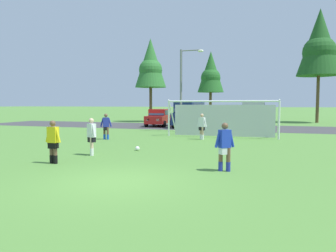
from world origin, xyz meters
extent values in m
plane|color=#518438|center=(0.00, 15.00, 0.00)|extent=(400.00, 400.00, 0.00)
cube|color=#3D3D3F|center=(0.00, 22.04, 0.00)|extent=(52.00, 8.40, 0.01)
sphere|color=white|center=(-1.87, 5.78, 0.11)|extent=(0.22, 0.22, 0.22)
sphere|color=black|center=(-1.87, 5.78, 0.12)|extent=(0.08, 0.08, 0.08)
sphere|color=red|center=(-1.81, 5.78, 0.11)|extent=(0.07, 0.07, 0.07)
cylinder|color=white|center=(4.77, 13.02, 1.22)|extent=(0.12, 0.12, 2.44)
cylinder|color=white|center=(-2.54, 12.90, 1.22)|extent=(0.12, 0.12, 2.44)
cylinder|color=white|center=(1.11, 12.96, 2.44)|extent=(7.32, 0.24, 0.12)
cylinder|color=white|center=(4.76, 13.92, 1.34)|extent=(0.12, 1.95, 2.46)
cylinder|color=white|center=(-2.56, 13.80, 1.34)|extent=(0.12, 1.95, 2.46)
cube|color=silver|center=(1.10, 13.96, 1.10)|extent=(6.95, 0.16, 2.20)
cylinder|color=brown|center=(-3.71, 1.82, 0.40)|extent=(0.14, 0.14, 0.80)
cylinder|color=brown|center=(-3.51, 1.79, 0.40)|extent=(0.14, 0.14, 0.80)
cylinder|color=black|center=(-3.71, 1.82, 0.16)|extent=(0.15, 0.15, 0.32)
cylinder|color=black|center=(-3.51, 1.79, 0.16)|extent=(0.15, 0.15, 0.32)
cube|color=black|center=(-3.61, 1.80, 0.72)|extent=(0.34, 0.22, 0.28)
cube|color=yellow|center=(-3.61, 1.80, 1.10)|extent=(0.38, 0.24, 0.60)
sphere|color=brown|center=(-3.61, 1.80, 1.53)|extent=(0.22, 0.22, 0.22)
cylinder|color=yellow|center=(-3.86, 1.84, 1.08)|extent=(0.23, 0.09, 0.55)
cylinder|color=yellow|center=(-3.36, 1.76, 1.08)|extent=(0.23, 0.09, 0.55)
cylinder|color=beige|center=(-3.32, 4.07, 0.40)|extent=(0.14, 0.14, 0.80)
cylinder|color=beige|center=(-3.21, 3.86, 0.40)|extent=(0.14, 0.14, 0.80)
cylinder|color=white|center=(-3.32, 4.07, 0.16)|extent=(0.15, 0.15, 0.32)
cylinder|color=white|center=(-3.21, 3.86, 0.16)|extent=(0.15, 0.15, 0.32)
cube|color=black|center=(-3.27, 3.96, 0.72)|extent=(0.40, 0.35, 0.28)
cube|color=white|center=(-3.27, 3.96, 1.10)|extent=(0.45, 0.39, 0.60)
sphere|color=beige|center=(-3.27, 3.96, 1.53)|extent=(0.22, 0.22, 0.22)
cylinder|color=white|center=(-3.47, 4.11, 1.08)|extent=(0.24, 0.19, 0.55)
cylinder|color=white|center=(-3.06, 3.81, 1.08)|extent=(0.24, 0.19, 0.55)
cylinder|color=tan|center=(0.18, 11.41, 0.40)|extent=(0.14, 0.14, 0.80)
cylinder|color=tan|center=(0.03, 11.62, 0.40)|extent=(0.14, 0.14, 0.80)
cylinder|color=white|center=(0.18, 11.41, 0.16)|extent=(0.15, 0.15, 0.32)
cylinder|color=white|center=(0.03, 11.62, 0.16)|extent=(0.15, 0.15, 0.32)
cube|color=black|center=(0.10, 11.52, 0.72)|extent=(0.39, 0.30, 0.28)
cube|color=white|center=(0.10, 11.52, 1.10)|extent=(0.43, 0.33, 0.60)
sphere|color=tan|center=(0.10, 11.52, 1.53)|extent=(0.22, 0.22, 0.22)
cylinder|color=white|center=(0.33, 11.41, 1.08)|extent=(0.24, 0.15, 0.55)
cylinder|color=white|center=(-0.13, 11.62, 1.08)|extent=(0.24, 0.15, 0.55)
cylinder|color=brown|center=(-5.58, 9.63, 0.40)|extent=(0.14, 0.14, 0.80)
cylinder|color=brown|center=(-5.84, 9.68, 0.40)|extent=(0.14, 0.14, 0.80)
cylinder|color=blue|center=(-5.58, 9.63, 0.16)|extent=(0.15, 0.15, 0.32)
cylinder|color=blue|center=(-5.84, 9.68, 0.16)|extent=(0.15, 0.15, 0.32)
cube|color=black|center=(-5.71, 9.65, 0.72)|extent=(0.40, 0.36, 0.28)
cube|color=#232D99|center=(-5.71, 9.65, 1.10)|extent=(0.45, 0.40, 0.60)
sphere|color=brown|center=(-5.71, 9.65, 1.53)|extent=(0.22, 0.22, 0.22)
cylinder|color=#232D99|center=(-5.47, 9.75, 1.08)|extent=(0.24, 0.20, 0.55)
cylinder|color=#232D99|center=(-5.94, 9.56, 1.08)|extent=(0.24, 0.20, 0.55)
cylinder|color=brown|center=(2.64, 2.41, 0.40)|extent=(0.14, 0.14, 0.80)
cylinder|color=brown|center=(2.89, 2.43, 0.40)|extent=(0.14, 0.14, 0.80)
cylinder|color=#232D99|center=(2.64, 2.41, 0.16)|extent=(0.15, 0.15, 0.32)
cylinder|color=#232D99|center=(2.89, 2.43, 0.16)|extent=(0.15, 0.15, 0.32)
cube|color=silver|center=(2.77, 2.42, 0.72)|extent=(0.40, 0.39, 0.28)
cube|color=#1E38B7|center=(2.77, 2.42, 1.10)|extent=(0.44, 0.43, 0.60)
sphere|color=brown|center=(2.77, 2.42, 1.53)|extent=(0.22, 0.22, 0.22)
cylinder|color=#1E38B7|center=(2.56, 2.28, 1.08)|extent=(0.23, 0.22, 0.55)
cylinder|color=#1E38B7|center=(2.98, 2.56, 1.08)|extent=(0.23, 0.22, 0.55)
cube|color=red|center=(-6.46, 21.81, 0.70)|extent=(2.10, 4.32, 0.76)
cube|color=red|center=(-6.47, 21.96, 1.40)|extent=(1.80, 2.21, 0.64)
cube|color=#28384C|center=(-6.40, 21.00, 1.38)|extent=(1.55, 0.42, 0.55)
cube|color=#28384C|center=(-5.63, 22.02, 1.40)|extent=(0.17, 1.78, 0.45)
cube|color=white|center=(-5.82, 19.80, 0.75)|extent=(0.29, 0.10, 0.20)
cube|color=white|center=(-6.80, 19.72, 0.75)|extent=(0.29, 0.10, 0.20)
cube|color=#B21414|center=(-6.11, 23.91, 0.75)|extent=(0.29, 0.10, 0.20)
cube|color=#B21414|center=(-7.10, 23.83, 0.75)|extent=(0.29, 0.10, 0.20)
cylinder|color=black|center=(-5.47, 20.58, 0.32)|extent=(0.29, 0.66, 0.64)
cylinder|color=black|center=(-7.26, 20.45, 0.32)|extent=(0.29, 0.66, 0.64)
cylinder|color=black|center=(-5.65, 23.18, 0.32)|extent=(0.29, 0.66, 0.64)
cylinder|color=black|center=(-7.45, 23.05, 0.32)|extent=(0.29, 0.66, 0.64)
cube|color=navy|center=(-3.18, 21.29, 0.87)|extent=(2.31, 4.93, 1.10)
cube|color=navy|center=(-3.17, 21.49, 1.97)|extent=(2.11, 4.22, 1.10)
cube|color=#28384C|center=(-3.32, 19.53, 1.95)|extent=(1.70, 0.58, 0.91)
cube|color=#28384C|center=(-2.26, 21.42, 1.97)|extent=(0.30, 3.48, 0.77)
cube|color=white|center=(-2.82, 18.90, 0.92)|extent=(0.29, 0.10, 0.20)
cube|color=white|center=(-3.90, 18.98, 0.92)|extent=(0.29, 0.10, 0.20)
cube|color=#B21414|center=(-2.47, 23.60, 0.92)|extent=(0.29, 0.10, 0.20)
cube|color=#B21414|center=(-3.55, 23.69, 0.92)|extent=(0.29, 0.10, 0.20)
cylinder|color=black|center=(-2.32, 19.73, 0.32)|extent=(0.29, 0.66, 0.64)
cylinder|color=black|center=(-4.27, 19.88, 0.32)|extent=(0.29, 0.66, 0.64)
cylinder|color=black|center=(-2.10, 22.70, 0.32)|extent=(0.29, 0.66, 0.64)
cylinder|color=black|center=(-4.05, 22.85, 0.32)|extent=(0.29, 0.66, 0.64)
cube|color=maroon|center=(-0.02, 22.12, 0.70)|extent=(1.89, 4.24, 0.76)
cube|color=maroon|center=(-0.02, 22.27, 1.40)|extent=(1.70, 2.13, 0.64)
cube|color=#28384C|center=(-0.04, 21.30, 1.38)|extent=(1.54, 0.35, 0.55)
cube|color=#28384C|center=(0.82, 22.25, 1.40)|extent=(0.08, 1.79, 0.45)
cube|color=white|center=(0.43, 20.05, 0.75)|extent=(0.28, 0.09, 0.20)
cube|color=white|center=(-0.56, 20.07, 0.75)|extent=(0.28, 0.09, 0.20)
cube|color=#B21414|center=(0.51, 24.16, 0.75)|extent=(0.28, 0.09, 0.20)
cube|color=#B21414|center=(-0.48, 24.19, 0.75)|extent=(0.28, 0.09, 0.20)
cylinder|color=black|center=(0.85, 20.79, 0.32)|extent=(0.25, 0.64, 0.64)
cylinder|color=black|center=(-0.95, 20.83, 0.32)|extent=(0.25, 0.64, 0.64)
cylinder|color=black|center=(0.90, 23.40, 0.32)|extent=(0.25, 0.64, 0.64)
cylinder|color=black|center=(-0.90, 23.44, 0.32)|extent=(0.25, 0.64, 0.64)
cube|color=#B2B2BC|center=(2.82, 20.97, 0.87)|extent=(2.11, 4.86, 1.10)
cube|color=#B2B2BC|center=(2.81, 21.17, 1.97)|extent=(1.93, 4.15, 1.10)
cube|color=#28384C|center=(2.87, 19.20, 1.95)|extent=(1.68, 0.51, 0.91)
cube|color=#28384C|center=(3.72, 21.20, 1.97)|extent=(0.15, 3.48, 0.77)
cube|color=white|center=(3.43, 18.63, 0.92)|extent=(0.28, 0.09, 0.20)
cube|color=white|center=(2.35, 18.59, 0.92)|extent=(0.28, 0.09, 0.20)
cube|color=#B21414|center=(3.28, 23.34, 0.92)|extent=(0.28, 0.09, 0.20)
cube|color=#B21414|center=(2.20, 23.31, 0.92)|extent=(0.28, 0.09, 0.20)
cylinder|color=black|center=(3.84, 19.51, 0.32)|extent=(0.26, 0.65, 0.64)
cylinder|color=black|center=(1.88, 19.45, 0.32)|extent=(0.26, 0.65, 0.64)
cylinder|color=black|center=(3.75, 22.49, 0.32)|extent=(0.26, 0.65, 0.64)
cylinder|color=black|center=(1.79, 22.42, 0.32)|extent=(0.26, 0.65, 0.64)
cylinder|color=brown|center=(-10.13, 29.13, 2.17)|extent=(0.36, 0.36, 4.34)
cone|color=#2D702D|center=(-10.13, 29.13, 7.37)|extent=(3.90, 3.90, 6.07)
sphere|color=#2D702D|center=(-10.13, 29.13, 6.46)|extent=(2.93, 2.93, 2.93)
cylinder|color=brown|center=(-3.18, 32.80, 1.88)|extent=(0.36, 0.36, 3.77)
cone|color=#236023|center=(-3.18, 32.80, 6.41)|extent=(3.39, 3.39, 5.28)
sphere|color=#236023|center=(-3.18, 32.80, 5.62)|extent=(2.54, 2.54, 2.54)
cylinder|color=brown|center=(9.62, 33.17, 2.80)|extent=(0.36, 0.36, 5.59)
cone|color=#1E511E|center=(9.62, 33.17, 9.51)|extent=(5.03, 5.03, 7.83)
sphere|color=#1E511E|center=(9.62, 33.17, 8.34)|extent=(3.78, 3.78, 3.78)
cylinder|color=slate|center=(-2.69, 16.61, 3.31)|extent=(0.18, 0.18, 6.61)
cylinder|color=slate|center=(-2.69, 16.61, 0.15)|extent=(0.32, 0.32, 0.30)
cylinder|color=slate|center=(-1.89, 16.61, 6.51)|extent=(1.60, 0.10, 0.10)
ellipsoid|color=white|center=(-1.09, 16.61, 6.43)|extent=(0.48, 0.28, 0.20)
camera|label=1|loc=(4.17, -8.15, 2.27)|focal=33.70mm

